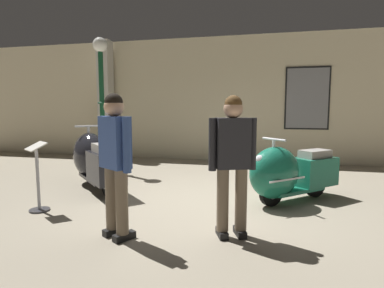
# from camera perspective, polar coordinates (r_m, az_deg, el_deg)

# --- Properties ---
(ground_plane) EXTENTS (60.00, 60.00, 0.00)m
(ground_plane) POSITION_cam_1_polar(r_m,az_deg,el_deg) (5.11, 2.92, -10.12)
(ground_plane) COLOR gray
(showroom_back_wall) EXTENTS (18.00, 0.63, 3.39)m
(showroom_back_wall) POSITION_cam_1_polar(r_m,az_deg,el_deg) (8.83, 7.01, 8.02)
(showroom_back_wall) COLOR beige
(showroom_back_wall) RESTS_ON ground
(scooter_0) EXTENTS (1.71, 1.67, 1.14)m
(scooter_0) POSITION_cam_1_polar(r_m,az_deg,el_deg) (6.10, -17.27, -2.68)
(scooter_0) COLOR black
(scooter_0) RESTS_ON ground
(scooter_1) EXTENTS (1.54, 1.50, 1.02)m
(scooter_1) POSITION_cam_1_polar(r_m,az_deg,el_deg) (5.07, 16.89, -5.08)
(scooter_1) COLOR black
(scooter_1) RESTS_ON ground
(lamppost) EXTENTS (0.33, 0.33, 3.03)m
(lamppost) POSITION_cam_1_polar(r_m,az_deg,el_deg) (7.54, -16.06, 9.07)
(lamppost) COLOR #144728
(lamppost) RESTS_ON ground
(visitor_0) EXTENTS (0.51, 0.35, 1.60)m
(visitor_0) POSITION_cam_1_polar(r_m,az_deg,el_deg) (3.53, 7.34, -2.25)
(visitor_0) COLOR black
(visitor_0) RESTS_ON ground
(visitor_1) EXTENTS (0.48, 0.39, 1.62)m
(visitor_1) POSITION_cam_1_polar(r_m,az_deg,el_deg) (3.57, -13.72, -2.09)
(visitor_1) COLOR black
(visitor_1) RESTS_ON ground
(info_stanchion) EXTENTS (0.39, 0.36, 0.99)m
(info_stanchion) POSITION_cam_1_polar(r_m,az_deg,el_deg) (4.99, -26.12, -6.35)
(info_stanchion) COLOR #333338
(info_stanchion) RESTS_ON ground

